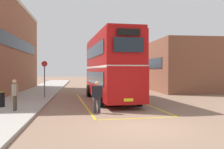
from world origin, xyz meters
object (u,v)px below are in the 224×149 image
(pedestrian_boarding, at_px, (97,95))
(pedestrian_waiting_near, at_px, (15,93))
(single_deck_bus, at_px, (111,74))
(bus_stop_sign, at_px, (44,76))
(double_decker_bus, at_px, (110,66))
(litter_bin, at_px, (1,99))

(pedestrian_boarding, distance_m, pedestrian_waiting_near, 4.26)
(single_deck_bus, relative_size, bus_stop_sign, 3.21)
(double_decker_bus, distance_m, bus_stop_sign, 5.16)
(double_decker_bus, distance_m, litter_bin, 7.75)
(double_decker_bus, height_order, pedestrian_waiting_near, double_decker_bus)
(double_decker_bus, relative_size, litter_bin, 11.95)
(single_deck_bus, height_order, litter_bin, single_deck_bus)
(pedestrian_waiting_near, bearing_deg, pedestrian_boarding, -6.35)
(pedestrian_waiting_near, bearing_deg, double_decker_bus, 41.30)
(bus_stop_sign, bearing_deg, single_deck_bus, 67.50)
(pedestrian_waiting_near, bearing_deg, bus_stop_sign, 84.16)
(pedestrian_boarding, xyz_separation_m, litter_bin, (-5.39, 1.96, -0.38))
(pedestrian_waiting_near, distance_m, bus_stop_sign, 6.43)
(single_deck_bus, distance_m, bus_stop_sign, 18.91)
(double_decker_bus, bearing_deg, litter_bin, -153.18)
(pedestrian_boarding, relative_size, litter_bin, 1.91)
(double_decker_bus, height_order, litter_bin, double_decker_bus)
(pedestrian_boarding, height_order, bus_stop_sign, bus_stop_sign)
(pedestrian_boarding, distance_m, litter_bin, 5.74)
(litter_bin, height_order, bus_stop_sign, bus_stop_sign)
(pedestrian_waiting_near, height_order, litter_bin, pedestrian_waiting_near)
(pedestrian_boarding, bearing_deg, bus_stop_sign, 117.73)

